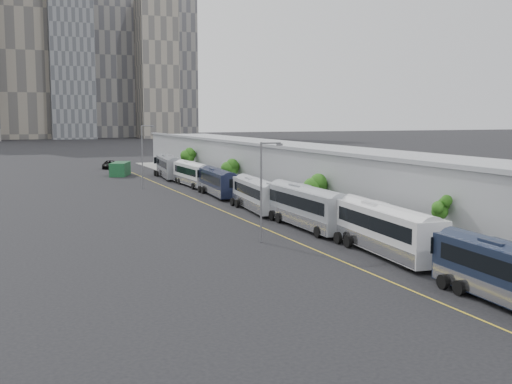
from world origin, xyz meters
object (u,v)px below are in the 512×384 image
street_lamp_near (263,185)px  suv (110,165)px  bus_4 (257,197)px  bus_7 (169,169)px  shipping_container (120,169)px  bus_2 (386,234)px  street_lamp_far (143,152)px  bus_6 (192,176)px  bus_5 (219,185)px  bus_3 (307,210)px

street_lamp_near → suv: street_lamp_near is taller
bus_4 → bus_7: 41.67m
bus_7 → street_lamp_near: (-6.62, -58.91, 3.34)m
bus_7 → shipping_container: size_ratio=2.11×
bus_2 → bus_4: bearing=96.1°
bus_2 → shipping_container: 75.54m
street_lamp_far → bus_7: bearing=62.3°
bus_7 → bus_6: bearing=-83.3°
bus_2 → bus_6: bearing=94.9°
street_lamp_near → bus_6: bearing=81.4°
bus_5 → bus_6: (0.20, 13.30, 0.02)m
bus_4 → bus_7: bearing=95.4°
street_lamp_far → bus_2: bearing=-81.6°
bus_4 → bus_5: size_ratio=1.01×
street_lamp_near → shipping_container: 66.96m
bus_7 → street_lamp_near: street_lamp_near is taller
bus_3 → street_lamp_near: street_lamp_near is taller
shipping_container → bus_3: bearing=-62.7°
bus_4 → suv: bus_4 is taller
bus_7 → street_lamp_far: bearing=-111.9°
bus_3 → suv: bearing=95.2°
bus_2 → bus_4: size_ratio=1.07×
bus_5 → bus_4: bearing=-86.7°
suv → street_lamp_near: bearing=-76.9°
bus_3 → bus_6: (0.20, 40.27, -0.15)m
bus_2 → street_lamp_far: size_ratio=1.46×
bus_6 → street_lamp_near: street_lamp_near is taller
suv → bus_7: bearing=-62.1°
bus_4 → shipping_container: bus_4 is taller
bus_2 → bus_6: 53.55m
shipping_container → suv: shipping_container is taller
bus_3 → suv: 78.85m
bus_4 → bus_7: (0.25, 41.67, 0.10)m
street_lamp_near → bus_2: bearing=-50.2°
bus_2 → bus_3: bearing=96.1°
street_lamp_far → suv: bearing=88.3°
bus_4 → bus_2: bearing=-83.1°
bus_2 → bus_5: bus_2 is taller
bus_5 → suv: bearing=101.4°
shipping_container → bus_6: bearing=-50.5°
bus_4 → bus_6: bus_6 is taller
suv → bus_3: bearing=-72.0°
bus_5 → street_lamp_near: street_lamp_near is taller
bus_5 → street_lamp_far: street_lamp_far is taller
bus_3 → bus_4: bus_3 is taller
bus_6 → suv: size_ratio=2.12×
bus_6 → suv: (-6.61, 38.31, -0.73)m
street_lamp_near → street_lamp_far: size_ratio=0.91×
bus_2 → bus_5: size_ratio=1.08×
street_lamp_far → shipping_container: size_ratio=1.45×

